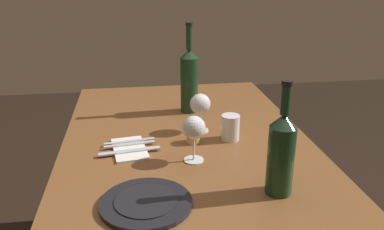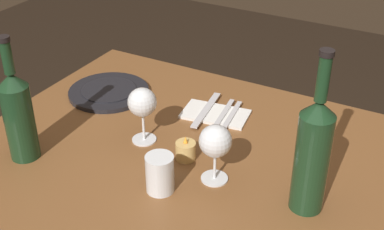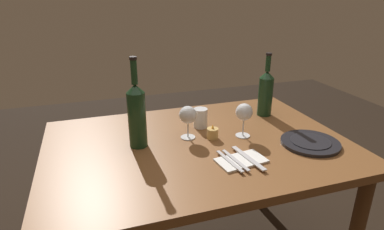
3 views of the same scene
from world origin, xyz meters
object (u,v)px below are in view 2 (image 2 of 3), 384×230
object	(u,v)px
wine_glass_right	(143,103)
water_tumbler	(160,175)
wine_bottle_second	(18,114)
folded_napkin	(215,114)
table_knife	(206,110)
wine_glass_left	(215,142)
dinner_plate	(109,92)
fork_outer	(231,116)
votive_candle	(186,151)
fork_inner	(223,114)
wine_bottle	(313,153)

from	to	relation	value
wine_glass_right	water_tumbler	xyz separation A→B (m)	(-0.15, 0.16, -0.07)
wine_bottle_second	folded_napkin	size ratio (longest dim) A/B	1.62
wine_glass_right	table_knife	distance (m)	0.24
wine_bottle_second	water_tumbler	bearing A→B (deg)	-172.53
wine_glass_right	wine_bottle_second	xyz separation A→B (m)	(0.23, 0.21, 0.01)
folded_napkin	wine_glass_left	bearing A→B (deg)	116.14
table_knife	dinner_plate	bearing A→B (deg)	7.64
fork_outer	water_tumbler	bearing A→B (deg)	88.25
wine_bottle_second	votive_candle	distance (m)	0.43
wine_glass_left	table_knife	xyz separation A→B (m)	(0.16, -0.27, -0.10)
wine_glass_left	wine_glass_right	distance (m)	0.25
wine_glass_right	dinner_plate	distance (m)	0.31
wine_glass_left	fork_inner	distance (m)	0.31
wine_glass_left	folded_napkin	size ratio (longest dim) A/B	0.74
wine_glass_left	wine_bottle_second	distance (m)	0.49
fork_inner	table_knife	world-z (taller)	same
fork_outer	folded_napkin	bearing A→B (deg)	0.00
wine_bottle_second	dinner_plate	distance (m)	0.39
water_tumbler	fork_inner	bearing A→B (deg)	-87.85
dinner_plate	fork_outer	xyz separation A→B (m)	(-0.40, -0.04, 0.00)
wine_glass_left	votive_candle	size ratio (longest dim) A/B	2.24
wine_glass_right	table_knife	xyz separation A→B (m)	(-0.08, -0.20, -0.10)
wine_bottle_second	votive_candle	bearing A→B (deg)	-153.05
fork_inner	folded_napkin	bearing A→B (deg)	0.00
water_tumbler	wine_bottle	bearing A→B (deg)	-161.35
water_tumbler	table_knife	world-z (taller)	water_tumbler
folded_napkin	table_knife	world-z (taller)	table_knife
fork_inner	wine_glass_left	bearing A→B (deg)	111.71
water_tumbler	wine_glass_right	bearing A→B (deg)	-47.49
wine_glass_left	votive_candle	bearing A→B (deg)	-21.60
wine_glass_right	folded_napkin	xyz separation A→B (m)	(-0.11, -0.20, -0.11)
water_tumbler	table_knife	bearing A→B (deg)	-79.38
wine_glass_left	dinner_plate	xyz separation A→B (m)	(0.48, -0.23, -0.10)
votive_candle	fork_outer	xyz separation A→B (m)	(-0.02, -0.23, -0.01)
wine_bottle	fork_inner	xyz separation A→B (m)	(0.33, -0.26, -0.14)
wine_glass_right	dinner_plate	size ratio (longest dim) A/B	0.62
fork_inner	dinner_plate	bearing A→B (deg)	6.53
wine_glass_left	votive_candle	distance (m)	0.14
water_tumbler	folded_napkin	xyz separation A→B (m)	(0.04, -0.37, -0.04)
wine_bottle	wine_bottle_second	bearing A→B (deg)	12.71
water_tumbler	votive_candle	world-z (taller)	water_tumbler
wine_glass_right	water_tumbler	size ratio (longest dim) A/B	1.66
wine_glass_right	votive_candle	world-z (taller)	wine_glass_right
water_tumbler	fork_outer	size ratio (longest dim) A/B	0.52
wine_glass_left	wine_bottle	distance (m)	0.23
wine_bottle	fork_outer	size ratio (longest dim) A/B	2.13
wine_glass_left	wine_bottle_second	world-z (taller)	wine_bottle_second
wine_glass_right	wine_bottle	distance (m)	0.47
wine_bottle	fork_outer	bearing A→B (deg)	-40.25
votive_candle	dinner_plate	world-z (taller)	votive_candle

